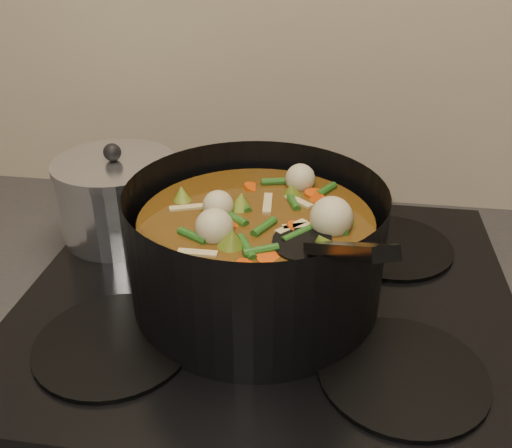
# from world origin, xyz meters

# --- Properties ---
(stovetop) EXTENTS (0.62, 0.54, 0.03)m
(stovetop) POSITION_xyz_m (0.00, 1.93, 0.92)
(stovetop) COLOR black
(stovetop) RESTS_ON counter
(stockpot) EXTENTS (0.34, 0.41, 0.23)m
(stockpot) POSITION_xyz_m (-0.01, 1.91, 1.00)
(stockpot) COLOR black
(stockpot) RESTS_ON stovetop
(saucepan) EXTENTS (0.18, 0.18, 0.14)m
(saucepan) POSITION_xyz_m (-0.24, 2.04, 0.99)
(saucepan) COLOR silver
(saucepan) RESTS_ON stovetop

